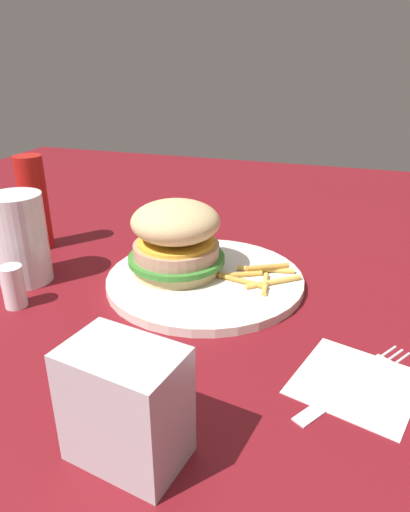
{
  "coord_description": "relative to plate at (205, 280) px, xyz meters",
  "views": [
    {
      "loc": [
        0.2,
        -0.53,
        0.3
      ],
      "look_at": [
        0.02,
        0.02,
        0.04
      ],
      "focal_mm": 32.7,
      "sensor_mm": 36.0,
      "label": 1
    }
  ],
  "objects": [
    {
      "name": "fork",
      "position": [
        0.21,
        -0.16,
        -0.0
      ],
      "size": [
        0.11,
        0.15,
        0.0
      ],
      "color": "silver",
      "rests_on": "napkin"
    },
    {
      "name": "plate",
      "position": [
        0.0,
        0.0,
        0.0
      ],
      "size": [
        0.27,
        0.27,
        0.01
      ],
      "primitive_type": "cylinder",
      "color": "silver",
      "rests_on": "ground_plane"
    },
    {
      "name": "napkin_dispenser",
      "position": [
        0.03,
        -0.3,
        0.04
      ],
      "size": [
        0.1,
        0.08,
        0.1
      ],
      "primitive_type": "cube",
      "rotation": [
        0.0,
        0.0,
        6.1
      ],
      "color": "#B7BABF",
      "rests_on": "ground_plane"
    },
    {
      "name": "drink_glass",
      "position": [
        -0.24,
        -0.07,
        0.05
      ],
      "size": [
        0.07,
        0.07,
        0.13
      ],
      "color": "silver",
      "rests_on": "ground_plane"
    },
    {
      "name": "sandwich",
      "position": [
        -0.04,
        0.0,
        0.06
      ],
      "size": [
        0.14,
        0.14,
        0.1
      ],
      "color": "tan",
      "rests_on": "plate"
    },
    {
      "name": "fries_pile",
      "position": [
        0.07,
        0.01,
        0.01
      ],
      "size": [
        0.12,
        0.09,
        0.01
      ],
      "color": "gold",
      "rests_on": "plate"
    },
    {
      "name": "salt_shaker",
      "position": [
        -0.21,
        -0.13,
        0.02
      ],
      "size": [
        0.03,
        0.03,
        0.06
      ],
      "primitive_type": "cylinder",
      "color": "white",
      "rests_on": "ground_plane"
    },
    {
      "name": "ground_plane",
      "position": [
        -0.02,
        -0.02,
        -0.01
      ],
      "size": [
        1.6,
        1.6,
        0.0
      ],
      "primitive_type": "plane",
      "color": "maroon"
    },
    {
      "name": "napkin",
      "position": [
        0.21,
        -0.16,
        -0.01
      ],
      "size": [
        0.14,
        0.14,
        0.0
      ],
      "primitive_type": "cube",
      "rotation": [
        0.0,
        0.0,
        -0.29
      ],
      "color": "white",
      "rests_on": "ground_plane"
    },
    {
      "name": "ketchup_bottle",
      "position": [
        -0.3,
        0.04,
        0.07
      ],
      "size": [
        0.04,
        0.04,
        0.15
      ],
      "primitive_type": "cylinder",
      "color": "#B21914",
      "rests_on": "ground_plane"
    }
  ]
}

